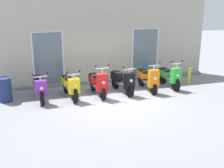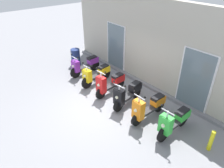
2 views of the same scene
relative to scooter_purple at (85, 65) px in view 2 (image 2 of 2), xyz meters
The scene contains 10 objects.
ground_plane 2.88m from the scooter_purple, 21.11° to the right, with size 40.00×40.00×0.00m, color gray.
storefront_facade 3.41m from the scooter_purple, 32.43° to the left, with size 10.19×0.50×3.68m.
scooter_purple is the anchor object (origin of this frame).
scooter_yellow 1.10m from the scooter_purple, ahead, with size 0.56×1.68×1.15m.
scooter_red 2.15m from the scooter_purple, ahead, with size 0.56×1.58×1.30m.
scooter_black 3.15m from the scooter_purple, ahead, with size 0.64×1.61×1.19m.
scooter_orange 4.22m from the scooter_purple, ahead, with size 0.52×1.60×1.26m.
scooter_green 5.23m from the scooter_purple, ahead, with size 0.53×1.60×1.24m.
trash_bin 1.20m from the scooter_purple, behind, with size 0.47×0.47×0.87m, color navy.
curb_bollard 6.35m from the scooter_purple, ahead, with size 0.12×0.12×0.70m, color yellow.
Camera 2 is at (5.19, -3.73, 4.84)m, focal length 33.30 mm.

